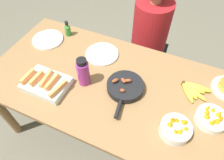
{
  "coord_description": "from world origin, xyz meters",
  "views": [
    {
      "loc": [
        0.35,
        -0.77,
        1.83
      ],
      "look_at": [
        0.0,
        0.0,
        0.77
      ],
      "focal_mm": 32.0,
      "sensor_mm": 36.0,
      "label": 1
    }
  ],
  "objects_px": {
    "skillet": "(125,87)",
    "empty_plate_far_left": "(102,54)",
    "melon_tray": "(46,83)",
    "banana_bunch": "(192,89)",
    "empty_plate_near_front": "(48,40)",
    "fruit_bowl_mango": "(212,118)",
    "hot_sauce_bottle": "(68,29)",
    "water_bottle": "(83,72)",
    "person_figure": "(147,46)",
    "fruit_bowl_citrus": "(176,129)"
  },
  "relations": [
    {
      "from": "empty_plate_far_left",
      "to": "person_figure",
      "type": "xyz_separation_m",
      "value": [
        0.24,
        0.51,
        -0.24
      ]
    },
    {
      "from": "banana_bunch",
      "to": "hot_sauce_bottle",
      "type": "relative_size",
      "value": 1.55
    },
    {
      "from": "person_figure",
      "to": "hot_sauce_bottle",
      "type": "bearing_deg",
      "value": -146.49
    },
    {
      "from": "melon_tray",
      "to": "fruit_bowl_mango",
      "type": "distance_m",
      "value": 1.06
    },
    {
      "from": "skillet",
      "to": "melon_tray",
      "type": "bearing_deg",
      "value": -77.15
    },
    {
      "from": "empty_plate_near_front",
      "to": "fruit_bowl_mango",
      "type": "relative_size",
      "value": 1.37
    },
    {
      "from": "hot_sauce_bottle",
      "to": "melon_tray",
      "type": "bearing_deg",
      "value": -73.21
    },
    {
      "from": "melon_tray",
      "to": "person_figure",
      "type": "height_order",
      "value": "person_figure"
    },
    {
      "from": "water_bottle",
      "to": "skillet",
      "type": "bearing_deg",
      "value": 10.88
    },
    {
      "from": "empty_plate_far_left",
      "to": "person_figure",
      "type": "distance_m",
      "value": 0.61
    },
    {
      "from": "empty_plate_near_front",
      "to": "fruit_bowl_mango",
      "type": "bearing_deg",
      "value": -9.25
    },
    {
      "from": "banana_bunch",
      "to": "fruit_bowl_citrus",
      "type": "height_order",
      "value": "fruit_bowl_citrus"
    },
    {
      "from": "banana_bunch",
      "to": "skillet",
      "type": "height_order",
      "value": "skillet"
    },
    {
      "from": "melon_tray",
      "to": "fruit_bowl_mango",
      "type": "height_order",
      "value": "fruit_bowl_mango"
    },
    {
      "from": "fruit_bowl_mango",
      "to": "hot_sauce_bottle",
      "type": "height_order",
      "value": "hot_sauce_bottle"
    },
    {
      "from": "empty_plate_near_front",
      "to": "skillet",
      "type": "bearing_deg",
      "value": -15.05
    },
    {
      "from": "melon_tray",
      "to": "fruit_bowl_citrus",
      "type": "relative_size",
      "value": 1.67
    },
    {
      "from": "fruit_bowl_mango",
      "to": "person_figure",
      "type": "bearing_deg",
      "value": 128.43
    },
    {
      "from": "banana_bunch",
      "to": "empty_plate_near_front",
      "type": "relative_size",
      "value": 0.81
    },
    {
      "from": "skillet",
      "to": "empty_plate_far_left",
      "type": "xyz_separation_m",
      "value": [
        -0.29,
        0.24,
        -0.02
      ]
    },
    {
      "from": "empty_plate_far_left",
      "to": "fruit_bowl_mango",
      "type": "bearing_deg",
      "value": -16.36
    },
    {
      "from": "melon_tray",
      "to": "empty_plate_far_left",
      "type": "xyz_separation_m",
      "value": [
        0.21,
        0.43,
        -0.02
      ]
    },
    {
      "from": "melon_tray",
      "to": "fruit_bowl_mango",
      "type": "relative_size",
      "value": 1.59
    },
    {
      "from": "empty_plate_near_front",
      "to": "fruit_bowl_citrus",
      "type": "relative_size",
      "value": 1.43
    },
    {
      "from": "empty_plate_near_front",
      "to": "water_bottle",
      "type": "xyz_separation_m",
      "value": [
        0.49,
        -0.26,
        0.09
      ]
    },
    {
      "from": "skillet",
      "to": "empty_plate_far_left",
      "type": "relative_size",
      "value": 1.46
    },
    {
      "from": "fruit_bowl_citrus",
      "to": "hot_sauce_bottle",
      "type": "bearing_deg",
      "value": 153.7
    },
    {
      "from": "empty_plate_far_left",
      "to": "water_bottle",
      "type": "bearing_deg",
      "value": -88.39
    },
    {
      "from": "fruit_bowl_citrus",
      "to": "water_bottle",
      "type": "bearing_deg",
      "value": 170.15
    },
    {
      "from": "empty_plate_near_front",
      "to": "water_bottle",
      "type": "height_order",
      "value": "water_bottle"
    },
    {
      "from": "skillet",
      "to": "water_bottle",
      "type": "relative_size",
      "value": 1.71
    },
    {
      "from": "skillet",
      "to": "hot_sauce_bottle",
      "type": "relative_size",
      "value": 2.82
    },
    {
      "from": "banana_bunch",
      "to": "person_figure",
      "type": "relative_size",
      "value": 0.17
    },
    {
      "from": "fruit_bowl_mango",
      "to": "empty_plate_far_left",
      "type": "bearing_deg",
      "value": 163.64
    },
    {
      "from": "banana_bunch",
      "to": "hot_sauce_bottle",
      "type": "xyz_separation_m",
      "value": [
        -1.07,
        0.17,
        0.04
      ]
    },
    {
      "from": "melon_tray",
      "to": "empty_plate_far_left",
      "type": "height_order",
      "value": "melon_tray"
    },
    {
      "from": "banana_bunch",
      "to": "person_figure",
      "type": "height_order",
      "value": "person_figure"
    },
    {
      "from": "water_bottle",
      "to": "person_figure",
      "type": "relative_size",
      "value": 0.18
    },
    {
      "from": "water_bottle",
      "to": "hot_sauce_bottle",
      "type": "relative_size",
      "value": 1.65
    },
    {
      "from": "melon_tray",
      "to": "hot_sauce_bottle",
      "type": "relative_size",
      "value": 2.23
    },
    {
      "from": "empty_plate_near_front",
      "to": "fruit_bowl_citrus",
      "type": "distance_m",
      "value": 1.2
    },
    {
      "from": "hot_sauce_bottle",
      "to": "water_bottle",
      "type": "bearing_deg",
      "value": -46.36
    },
    {
      "from": "empty_plate_near_front",
      "to": "person_figure",
      "type": "bearing_deg",
      "value": 36.41
    },
    {
      "from": "fruit_bowl_citrus",
      "to": "person_figure",
      "type": "bearing_deg",
      "value": 114.64
    },
    {
      "from": "empty_plate_far_left",
      "to": "fruit_bowl_citrus",
      "type": "relative_size",
      "value": 1.45
    },
    {
      "from": "person_figure",
      "to": "skillet",
      "type": "bearing_deg",
      "value": -86.56
    },
    {
      "from": "skillet",
      "to": "person_figure",
      "type": "relative_size",
      "value": 0.3
    },
    {
      "from": "skillet",
      "to": "fruit_bowl_mango",
      "type": "height_order",
      "value": "fruit_bowl_mango"
    },
    {
      "from": "banana_bunch",
      "to": "melon_tray",
      "type": "relative_size",
      "value": 0.7
    },
    {
      "from": "melon_tray",
      "to": "person_figure",
      "type": "distance_m",
      "value": 1.07
    }
  ]
}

